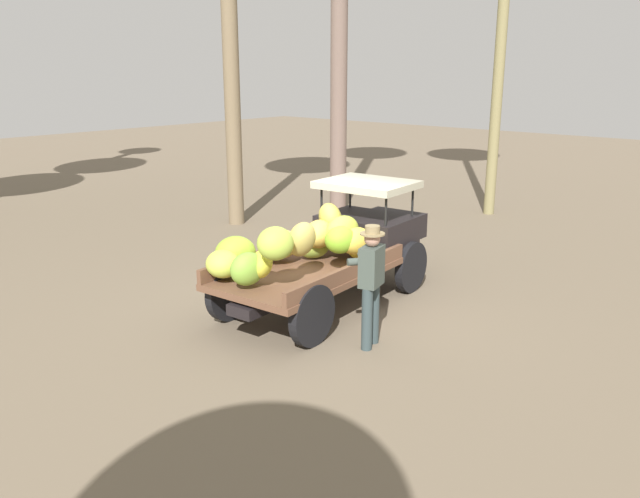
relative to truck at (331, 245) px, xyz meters
name	(u,v)px	position (x,y,z in m)	size (l,w,h in m)	color
ground_plane	(325,305)	(-0.22, -0.05, -0.96)	(60.00, 60.00, 0.00)	#6C5D4A
truck	(331,245)	(0.00, 0.00, 0.00)	(4.59, 2.01, 1.88)	black
farmer	(371,279)	(-1.01, -1.55, 0.03)	(0.54, 0.50, 1.73)	#334143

